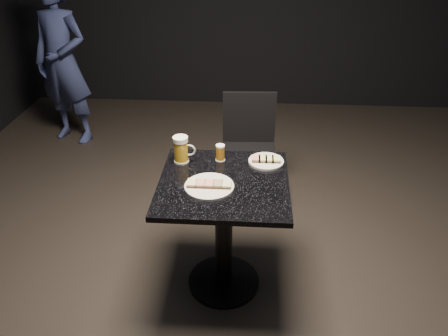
{
  "coord_description": "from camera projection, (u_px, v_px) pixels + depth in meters",
  "views": [
    {
      "loc": [
        0.13,
        -1.99,
        2.0
      ],
      "look_at": [
        0.0,
        0.02,
        0.82
      ],
      "focal_mm": 35.0,
      "sensor_mm": 36.0,
      "label": 1
    }
  ],
  "objects": [
    {
      "name": "canapes_on_plate_large",
      "position": [
        209.0,
        184.0,
        2.28
      ],
      "size": [
        0.23,
        0.07,
        0.02
      ],
      "color": "#4C3521",
      "rests_on": "plate_large"
    },
    {
      "name": "canapes_on_plate_small",
      "position": [
        266.0,
        159.0,
        2.51
      ],
      "size": [
        0.16,
        0.07,
        0.02
      ],
      "color": "#4C3521",
      "rests_on": "plate_small"
    },
    {
      "name": "patron",
      "position": [
        62.0,
        62.0,
        4.09
      ],
      "size": [
        0.66,
        0.53,
        1.57
      ],
      "primitive_type": "imported",
      "rotation": [
        0.0,
        0.0,
        -0.3
      ],
      "color": "navy",
      "rests_on": "floor"
    },
    {
      "name": "table",
      "position": [
        224.0,
        217.0,
        2.47
      ],
      "size": [
        0.7,
        0.7,
        0.75
      ],
      "color": "black",
      "rests_on": "floor"
    },
    {
      "name": "plate_small",
      "position": [
        266.0,
        161.0,
        2.52
      ],
      "size": [
        0.2,
        0.2,
        0.01
      ],
      "primitive_type": "cylinder",
      "color": "silver",
      "rests_on": "table"
    },
    {
      "name": "chair",
      "position": [
        249.0,
        144.0,
        3.27
      ],
      "size": [
        0.41,
        0.41,
        0.87
      ],
      "color": "black",
      "rests_on": "floor"
    },
    {
      "name": "beer_mug",
      "position": [
        181.0,
        149.0,
        2.49
      ],
      "size": [
        0.13,
        0.09,
        0.16
      ],
      "color": "silver",
      "rests_on": "table"
    },
    {
      "name": "plate_large",
      "position": [
        209.0,
        186.0,
        2.29
      ],
      "size": [
        0.26,
        0.26,
        0.01
      ],
      "primitive_type": "cylinder",
      "color": "silver",
      "rests_on": "table"
    },
    {
      "name": "floor",
      "position": [
        224.0,
        282.0,
        2.73
      ],
      "size": [
        6.0,
        6.0,
        0.0
      ],
      "primitive_type": "plane",
      "color": "black",
      "rests_on": "ground"
    },
    {
      "name": "beer_tumbler",
      "position": [
        220.0,
        153.0,
        2.52
      ],
      "size": [
        0.06,
        0.06,
        0.1
      ],
      "color": "silver",
      "rests_on": "table"
    }
  ]
}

